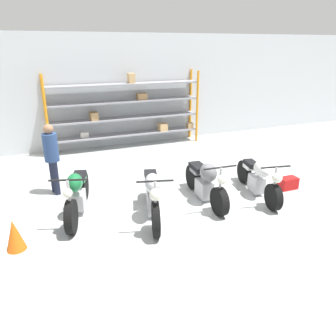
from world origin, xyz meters
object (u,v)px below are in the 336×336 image
Objects in this scene: shelving_rack at (127,110)px; toolbox at (288,183)px; motorcycle_white at (258,178)px; person_browsing at (51,154)px; traffic_cone at (14,235)px; motorcycle_grey at (206,182)px; motorcycle_green at (77,194)px; motorcycle_silver at (153,194)px.

shelving_rack reaches higher than toolbox.
person_browsing reaches higher than motorcycle_white.
traffic_cone is at bearing -177.11° from toolbox.
motorcycle_grey is at bearing 7.03° from traffic_cone.
shelving_rack is 5.60m from toolbox.
motorcycle_white is at bearing -178.72° from toolbox.
shelving_rack is at bearing -146.80° from person_browsing.
motorcycle_white is (1.24, -0.19, -0.02)m from motorcycle_grey.
motorcycle_grey reaches higher than motorcycle_white.
person_browsing reaches higher than toolbox.
motorcycle_grey reaches higher than toolbox.
person_browsing is at bearing -102.58° from motorcycle_white.
motorcycle_green is 1.02× the size of motorcycle_grey.
shelving_rack is 2.46× the size of motorcycle_white.
motorcycle_silver is 3.46m from toolbox.
person_browsing reaches higher than traffic_cone.
shelving_rack is at bearing 118.18° from toolbox.
shelving_rack is 2.52× the size of motorcycle_green.
motorcycle_white is 0.94m from toolbox.
person_browsing is 3.70× the size of toolbox.
motorcycle_grey is 3.55× the size of traffic_cone.
motorcycle_white is at bearing 98.29° from motorcycle_green.
motorcycle_silver is 2.52m from traffic_cone.
shelving_rack is 9.12× the size of traffic_cone.
motorcycle_silver is 2.55m from motorcycle_white.
traffic_cone is at bearing -76.27° from motorcycle_white.
motorcycle_silver is at bearing -99.78° from shelving_rack.
traffic_cone is at bearing -35.91° from motorcycle_green.
traffic_cone is at bearing 52.83° from person_browsing.
motorcycle_grey is 0.96× the size of motorcycle_white.
motorcycle_white is (1.70, -4.86, -0.81)m from shelving_rack.
motorcycle_green is at bearing -87.99° from motorcycle_white.
shelving_rack is 6.21m from traffic_cone.
motorcycle_grey is (2.67, -0.40, -0.01)m from motorcycle_green.
toolbox is at bearing 144.11° from person_browsing.
person_browsing is at bearing -130.16° from shelving_rack.
motorcycle_green reaches higher than toolbox.
traffic_cone is (-0.79, -2.10, -0.68)m from person_browsing.
motorcycle_silver reaches higher than toolbox.
traffic_cone is (-3.35, -5.14, -0.96)m from shelving_rack.
person_browsing is (-1.72, 1.88, 0.47)m from motorcycle_silver.
person_browsing is at bearing 69.47° from traffic_cone.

